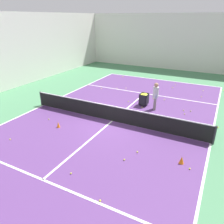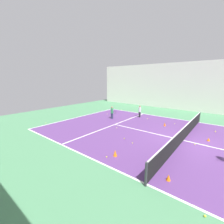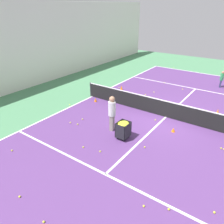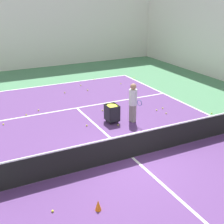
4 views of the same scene
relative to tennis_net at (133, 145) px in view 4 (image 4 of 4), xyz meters
The scene contains 34 objects.
ground_plane 0.51m from the tennis_net, ahead, with size 35.25×35.25×0.00m, color #477F56.
court_playing_area 0.51m from the tennis_net, ahead, with size 10.91×20.92×0.00m.
line_baseline_far 10.47m from the tennis_net, 90.00° to the left, with size 10.91×0.10×0.00m, color white.
line_service_far 5.77m from the tennis_net, 90.00° to the left, with size 10.91×0.10×0.00m, color white.
line_centre_service 0.51m from the tennis_net, ahead, with size 0.10×11.50×0.00m, color white.
hall_enclosure_far 15.90m from the tennis_net, 90.00° to the left, with size 21.24×0.15×6.11m.
tennis_net is the anchor object (origin of this frame).
coach_at_net 3.41m from the tennis_net, 59.78° to the left, with size 0.45×0.70×1.83m.
ball_cart 3.36m from the tennis_net, 76.14° to the left, with size 0.54×0.62×0.87m.
training_cone_0 4.74m from the tennis_net, ahead, with size 0.18×0.18×0.26m, color orange.
training_cone_1 3.13m from the tennis_net, 137.94° to the right, with size 0.18×0.18×0.32m, color orange.
training_cone_2 1.65m from the tennis_net, 125.76° to the left, with size 0.19×0.19×0.21m, color orange.
tennis_ball_0 3.68m from the tennis_net, 155.80° to the left, with size 0.07×0.07×0.07m, color yellow.
tennis_ball_1 5.39m from the tennis_net, 42.95° to the left, with size 0.07×0.07×0.07m, color yellow.
tennis_ball_2 11.05m from the tennis_net, 59.26° to the left, with size 0.07×0.07×0.07m, color yellow.
tennis_ball_4 4.74m from the tennis_net, 39.21° to the left, with size 0.07×0.07×0.07m, color yellow.
tennis_ball_6 6.45m from the tennis_net, 113.48° to the left, with size 0.07×0.07×0.07m, color yellow.
tennis_ball_8 3.43m from the tennis_net, 96.93° to the left, with size 0.07×0.07×0.07m, color yellow.
tennis_ball_10 3.58m from the tennis_net, 155.09° to the left, with size 0.07×0.07×0.07m, color yellow.
tennis_ball_11 6.53m from the tennis_net, 106.69° to the left, with size 0.07×0.07×0.07m, color yellow.
tennis_ball_13 4.90m from the tennis_net, 77.90° to the left, with size 0.07×0.07×0.07m, color yellow.
tennis_ball_16 8.12m from the tennis_net, 58.77° to the left, with size 0.07×0.07×0.07m, color yellow.
tennis_ball_17 6.02m from the tennis_net, 19.18° to the left, with size 0.07×0.07×0.07m, color yellow.
tennis_ball_18 8.44m from the tennis_net, 78.63° to the left, with size 0.07×0.07×0.07m, color yellow.
tennis_ball_20 9.55m from the tennis_net, 64.32° to the left, with size 0.07×0.07×0.07m, color yellow.
tennis_ball_24 5.00m from the tennis_net, 45.59° to the left, with size 0.07×0.07×0.07m, color yellow.
tennis_ball_25 8.44m from the tennis_net, 88.24° to the left, with size 0.07×0.07×0.07m, color yellow.
tennis_ball_27 10.72m from the tennis_net, 73.77° to the left, with size 0.07×0.07×0.07m, color yellow.
tennis_ball_28 2.96m from the tennis_net, 72.56° to the left, with size 0.07×0.07×0.07m, color yellow.
tennis_ball_29 0.92m from the tennis_net, 66.60° to the left, with size 0.07×0.07×0.07m, color yellow.
tennis_ball_31 6.43m from the tennis_net, 125.73° to the left, with size 0.07×0.07×0.07m, color yellow.
tennis_ball_32 3.85m from the tennis_net, 155.25° to the right, with size 0.07×0.07×0.07m, color yellow.
tennis_ball_33 9.56m from the tennis_net, 79.95° to the left, with size 0.07×0.07×0.07m, color yellow.
tennis_ball_34 5.30m from the tennis_net, 69.72° to the left, with size 0.07×0.07×0.07m, color yellow.
Camera 4 is at (-5.15, -8.58, 5.71)m, focal length 50.00 mm.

